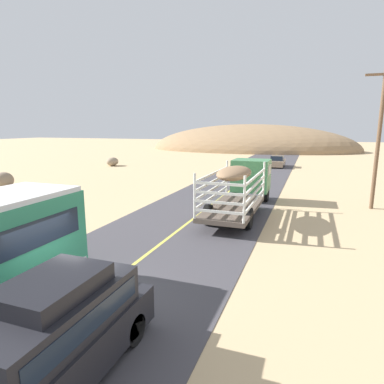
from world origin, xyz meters
name	(u,v)px	position (x,y,z in m)	size (l,w,h in m)	color
ground_plane	(76,310)	(0.00, 0.00, 0.00)	(240.00, 240.00, 0.00)	tan
road_surface	(76,309)	(0.00, 0.00, 0.01)	(8.00, 120.00, 0.02)	#423F44
road_centre_line	(76,309)	(0.00, 0.00, 0.02)	(0.16, 117.60, 0.00)	#D8CC4C
suv_near	(58,330)	(1.53, -2.27, 1.15)	(1.90, 4.62, 2.29)	black
livestock_truck	(245,180)	(2.20, 13.79, 1.79)	(2.53, 9.70, 3.02)	#3F7F4C
car_far	(277,162)	(1.95, 37.01, 0.69)	(1.80, 4.40, 1.46)	#8C7259
power_pole_mid	(379,134)	(9.94, 16.26, 4.73)	(2.20, 0.24, 8.86)	brown
boulder_mid_field	(4,180)	(-18.40, 13.38, 0.70)	(1.56, 1.65, 1.40)	#84705B
boulder_far_horizon	(112,162)	(-19.04, 30.69, 0.57)	(1.41, 1.91, 1.14)	gray
distant_hill	(250,150)	(-7.07, 67.93, 0.00)	(46.66, 25.00, 11.53)	#957553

